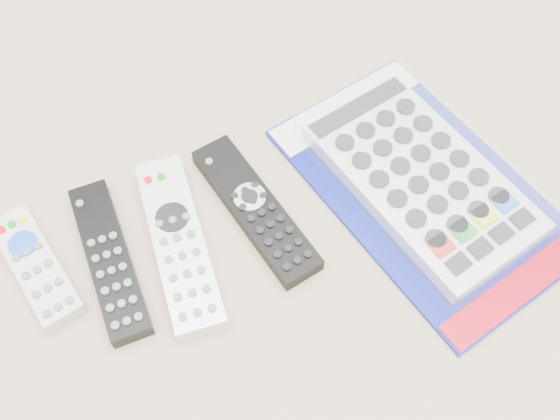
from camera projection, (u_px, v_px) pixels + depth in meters
name	position (u px, v px, depth m)	size (l,w,h in m)	color
remote_small_grey	(36.00, 267.00, 0.68)	(0.07, 0.16, 0.02)	silver
remote_slim_black	(109.00, 260.00, 0.69)	(0.05, 0.20, 0.02)	black
remote_silver_dvd	(179.00, 243.00, 0.70)	(0.08, 0.23, 0.03)	silver
remote_large_black	(256.00, 209.00, 0.72)	(0.08, 0.21, 0.02)	black
jumbo_remote_packaged	(423.00, 177.00, 0.73)	(0.28, 0.39, 0.05)	navy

